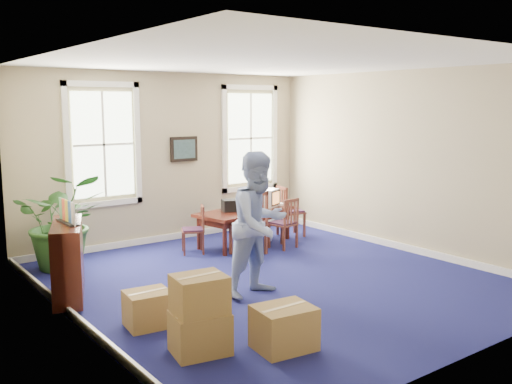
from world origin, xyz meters
TOP-DOWN VIEW (x-y plane):
  - floor at (0.00, 0.00)m, footprint 6.50×6.50m
  - ceiling at (0.00, 0.00)m, footprint 6.50×6.50m
  - wall_back at (0.00, 3.25)m, footprint 6.50×0.00m
  - wall_front at (0.00, -3.25)m, footprint 6.50×0.00m
  - wall_left at (-3.00, 0.00)m, footprint 0.00×6.50m
  - wall_right at (3.00, 0.00)m, footprint 0.00×6.50m
  - baseboard_back at (0.00, 3.22)m, footprint 6.00×0.04m
  - baseboard_left at (-2.97, 0.00)m, footprint 0.04×6.50m
  - baseboard_right at (2.97, 0.00)m, footprint 0.04×6.50m
  - window_left at (-1.30, 3.23)m, footprint 1.40×0.12m
  - window_right at (1.90, 3.23)m, footprint 1.40×0.12m
  - wall_picture at (0.30, 3.20)m, footprint 0.58×0.06m
  - conference_table at (0.95, 2.09)m, footprint 2.04×1.21m
  - crt_tv at (1.51, 2.14)m, footprint 0.51×0.53m
  - game_console at (1.77, 2.09)m, footprint 0.21×0.23m
  - equipment_bag at (0.73, 2.14)m, footprint 0.50×0.41m
  - chair_near_left at (0.56, 1.44)m, footprint 0.57×0.57m
  - chair_near_right at (1.34, 1.44)m, footprint 0.48×0.48m
  - chair_end_left at (-0.18, 2.09)m, footprint 0.51×0.51m
  - chair_end_right at (2.08, 2.09)m, footprint 0.53×0.53m
  - man at (-0.57, -0.38)m, footprint 1.07×0.88m
  - credenza at (-2.75, 0.96)m, footprint 0.79×1.32m
  - brochure_rack at (-2.73, 0.96)m, footprint 0.16×0.75m
  - potted_plant at (-2.30, 2.51)m, footprint 1.70×1.59m
  - cardboard_boxes at (-1.98, -1.40)m, footprint 1.70×1.70m

SIDE VIEW (x-z plane):
  - floor at x=0.00m, z-range 0.00..0.00m
  - baseboard_back at x=0.00m, z-range 0.00..0.12m
  - baseboard_left at x=-2.97m, z-range 0.00..0.12m
  - baseboard_right at x=2.97m, z-range 0.00..0.12m
  - conference_table at x=0.95m, z-range 0.00..0.65m
  - chair_end_left at x=-0.18m, z-range 0.00..0.85m
  - cardboard_boxes at x=-1.98m, z-range 0.00..0.89m
  - chair_near_right at x=1.34m, z-range 0.00..0.93m
  - credenza at x=-2.75m, z-range 0.00..1.00m
  - chair_end_right at x=2.08m, z-range 0.00..1.01m
  - chair_near_left at x=0.56m, z-range 0.00..1.12m
  - game_console at x=1.77m, z-range 0.65..0.70m
  - equipment_bag at x=0.73m, z-range 0.65..0.87m
  - potted_plant at x=-2.30m, z-range 0.00..1.55m
  - crt_tv at x=1.51m, z-range 0.65..0.99m
  - man at x=-0.57m, z-range 0.00..1.98m
  - brochure_rack at x=-2.73m, z-range 1.00..1.33m
  - wall_back at x=0.00m, z-range -1.65..4.85m
  - wall_front at x=0.00m, z-range -1.65..4.85m
  - wall_left at x=-3.00m, z-range -1.65..4.85m
  - wall_right at x=3.00m, z-range -1.65..4.85m
  - wall_picture at x=0.30m, z-range 1.51..1.99m
  - window_left at x=-1.30m, z-range 0.80..3.00m
  - window_right at x=1.90m, z-range 0.80..3.00m
  - ceiling at x=0.00m, z-range 3.20..3.20m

